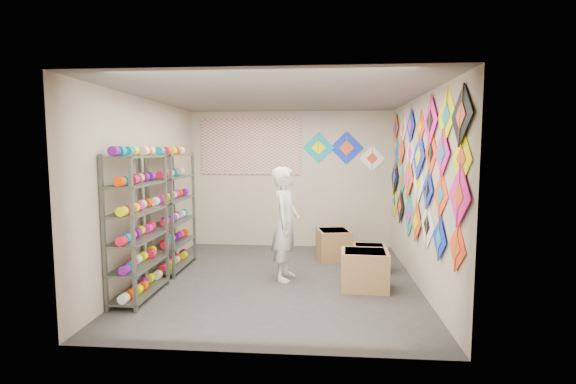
# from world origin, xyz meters

# --- Properties ---
(ground) EXTENTS (4.50, 4.50, 0.00)m
(ground) POSITION_xyz_m (0.00, 0.00, 0.00)
(ground) COLOR #312D2A
(room_walls) EXTENTS (4.50, 4.50, 4.50)m
(room_walls) POSITION_xyz_m (0.00, 0.00, 1.64)
(room_walls) COLOR tan
(room_walls) RESTS_ON ground
(shelf_rack_front) EXTENTS (0.40, 1.10, 1.90)m
(shelf_rack_front) POSITION_xyz_m (-1.78, -0.85, 0.95)
(shelf_rack_front) COLOR #4C5147
(shelf_rack_front) RESTS_ON ground
(shelf_rack_back) EXTENTS (0.40, 1.10, 1.90)m
(shelf_rack_back) POSITION_xyz_m (-1.78, 0.45, 0.95)
(shelf_rack_back) COLOR #4C5147
(shelf_rack_back) RESTS_ON ground
(string_spools) EXTENTS (0.12, 2.36, 0.12)m
(string_spools) POSITION_xyz_m (-1.78, -0.20, 1.05)
(string_spools) COLOR #FF1693
(string_spools) RESTS_ON ground
(kite_wall_display) EXTENTS (0.06, 4.32, 2.08)m
(kite_wall_display) POSITION_xyz_m (1.98, -0.02, 1.63)
(kite_wall_display) COLOR #FF3C16
(kite_wall_display) RESTS_ON room_walls
(back_wall_kites) EXTENTS (1.62, 0.02, 0.79)m
(back_wall_kites) POSITION_xyz_m (1.02, 2.24, 1.93)
(back_wall_kites) COLOR #0B888F
(back_wall_kites) RESTS_ON room_walls
(poster) EXTENTS (2.00, 0.01, 1.10)m
(poster) POSITION_xyz_m (-0.80, 2.23, 2.00)
(poster) COLOR #794596
(poster) RESTS_ON room_walls
(shopkeeper) EXTENTS (0.74, 0.58, 1.70)m
(shopkeeper) POSITION_xyz_m (0.08, 0.07, 0.85)
(shopkeeper) COLOR silver
(shopkeeper) RESTS_ON ground
(carton_a) EXTENTS (0.68, 0.58, 0.54)m
(carton_a) POSITION_xyz_m (1.22, -0.29, 0.27)
(carton_a) COLOR #8D603D
(carton_a) RESTS_ON ground
(carton_b) EXTENTS (0.53, 0.44, 0.42)m
(carton_b) POSITION_xyz_m (1.39, 0.60, 0.21)
(carton_b) COLOR #8D603D
(carton_b) RESTS_ON ground
(carton_c) EXTENTS (0.65, 0.69, 0.53)m
(carton_c) POSITION_xyz_m (0.84, 1.29, 0.26)
(carton_c) COLOR #8D603D
(carton_c) RESTS_ON ground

